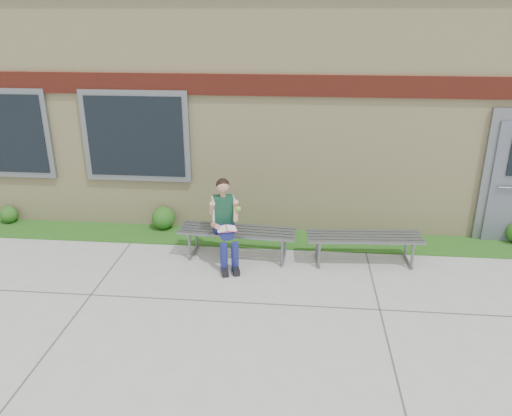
# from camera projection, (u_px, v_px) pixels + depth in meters

# --- Properties ---
(ground) EXTENTS (80.00, 80.00, 0.00)m
(ground) POSITION_uv_depth(u_px,v_px,m) (305.00, 328.00, 6.28)
(ground) COLOR #9E9E99
(ground) RESTS_ON ground
(grass_strip) EXTENTS (16.00, 0.80, 0.02)m
(grass_strip) POSITION_uv_depth(u_px,v_px,m) (305.00, 240.00, 8.69)
(grass_strip) COLOR #1E4B14
(grass_strip) RESTS_ON ground
(school_building) EXTENTS (16.20, 6.22, 4.20)m
(school_building) POSITION_uv_depth(u_px,v_px,m) (309.00, 90.00, 11.07)
(school_building) COLOR beige
(school_building) RESTS_ON ground
(bench_left) EXTENTS (1.89, 0.63, 0.48)m
(bench_left) POSITION_uv_depth(u_px,v_px,m) (238.00, 236.00, 7.98)
(bench_left) COLOR slate
(bench_left) RESTS_ON ground
(bench_right) EXTENTS (1.82, 0.61, 0.46)m
(bench_right) POSITION_uv_depth(u_px,v_px,m) (364.00, 242.00, 7.81)
(bench_right) COLOR slate
(bench_right) RESTS_ON ground
(girl) EXTENTS (0.55, 0.82, 1.35)m
(girl) POSITION_uv_depth(u_px,v_px,m) (225.00, 220.00, 7.69)
(girl) COLOR #161655
(girl) RESTS_ON ground
(shrub_west) EXTENTS (0.31, 0.31, 0.31)m
(shrub_west) POSITION_uv_depth(u_px,v_px,m) (9.00, 214.00, 9.35)
(shrub_west) COLOR #1E4B14
(shrub_west) RESTS_ON grass_strip
(shrub_mid) EXTENTS (0.41, 0.41, 0.41)m
(shrub_mid) POSITION_uv_depth(u_px,v_px,m) (163.00, 218.00, 9.07)
(shrub_mid) COLOR #1E4B14
(shrub_mid) RESTS_ON grass_strip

